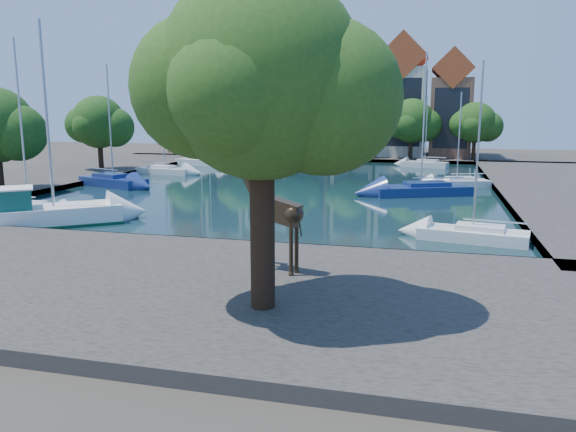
# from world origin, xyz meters

# --- Properties ---
(ground) EXTENTS (160.00, 160.00, 0.00)m
(ground) POSITION_xyz_m (0.00, 0.00, 0.00)
(ground) COLOR #38332B
(ground) RESTS_ON ground
(water_basin) EXTENTS (38.00, 50.00, 0.08)m
(water_basin) POSITION_xyz_m (0.00, 24.00, 0.04)
(water_basin) COLOR black
(water_basin) RESTS_ON ground
(near_quay) EXTENTS (50.00, 14.00, 0.50)m
(near_quay) POSITION_xyz_m (0.00, -7.00, 0.25)
(near_quay) COLOR #46403C
(near_quay) RESTS_ON ground
(far_quay) EXTENTS (60.00, 16.00, 0.50)m
(far_quay) POSITION_xyz_m (0.00, 56.00, 0.25)
(far_quay) COLOR #46403C
(far_quay) RESTS_ON ground
(left_quay) EXTENTS (14.00, 52.00, 0.50)m
(left_quay) POSITION_xyz_m (-25.00, 24.00, 0.25)
(left_quay) COLOR #46403C
(left_quay) RESTS_ON ground
(plane_tree) EXTENTS (8.32, 6.40, 10.62)m
(plane_tree) POSITION_xyz_m (7.62, -9.01, 7.67)
(plane_tree) COLOR #332114
(plane_tree) RESTS_ON near_quay
(townhouse_west_end) EXTENTS (5.44, 9.18, 14.93)m
(townhouse_west_end) POSITION_xyz_m (-23.00, 55.99, 7.36)
(townhouse_west_end) COLOR #936350
(townhouse_west_end) RESTS_ON far_quay
(townhouse_west_mid) EXTENTS (5.94, 9.18, 16.79)m
(townhouse_west_mid) POSITION_xyz_m (-17.00, 55.99, 8.23)
(townhouse_west_mid) COLOR beige
(townhouse_west_mid) RESTS_ON far_quay
(townhouse_west_inner) EXTENTS (6.43, 9.18, 15.15)m
(townhouse_west_inner) POSITION_xyz_m (-10.50, 55.99, 7.35)
(townhouse_west_inner) COLOR silver
(townhouse_west_inner) RESTS_ON far_quay
(townhouse_center) EXTENTS (5.44, 9.18, 16.93)m
(townhouse_center) POSITION_xyz_m (-4.00, 55.99, 8.36)
(townhouse_center) COLOR brown
(townhouse_center) RESTS_ON far_quay
(townhouse_east_inner) EXTENTS (5.94, 9.18, 15.79)m
(townhouse_east_inner) POSITION_xyz_m (2.00, 55.99, 7.73)
(townhouse_east_inner) COLOR tan
(townhouse_east_inner) RESTS_ON far_quay
(townhouse_east_mid) EXTENTS (6.43, 9.18, 16.65)m
(townhouse_east_mid) POSITION_xyz_m (8.50, 55.99, 8.10)
(townhouse_east_mid) COLOR beige
(townhouse_east_mid) RESTS_ON far_quay
(townhouse_east_end) EXTENTS (5.44, 9.18, 14.43)m
(townhouse_east_end) POSITION_xyz_m (15.00, 55.99, 7.11)
(townhouse_east_end) COLOR brown
(townhouse_east_end) RESTS_ON far_quay
(far_tree_far_west) EXTENTS (7.28, 5.60, 7.68)m
(far_tree_far_west) POSITION_xyz_m (-21.90, 50.49, 5.18)
(far_tree_far_west) COLOR #332114
(far_tree_far_west) RESTS_ON far_quay
(far_tree_west) EXTENTS (6.76, 5.20, 7.36)m
(far_tree_west) POSITION_xyz_m (-13.91, 50.49, 5.08)
(far_tree_west) COLOR #332114
(far_tree_west) RESTS_ON far_quay
(far_tree_mid_west) EXTENTS (7.80, 6.00, 8.00)m
(far_tree_mid_west) POSITION_xyz_m (-5.89, 50.49, 5.29)
(far_tree_mid_west) COLOR #332114
(far_tree_mid_west) RESTS_ON far_quay
(far_tree_mid_east) EXTENTS (7.02, 5.40, 7.52)m
(far_tree_mid_east) POSITION_xyz_m (2.10, 50.49, 5.13)
(far_tree_mid_east) COLOR #332114
(far_tree_mid_east) RESTS_ON far_quay
(far_tree_east) EXTENTS (7.54, 5.80, 7.84)m
(far_tree_east) POSITION_xyz_m (10.11, 50.49, 5.24)
(far_tree_east) COLOR #332114
(far_tree_east) RESTS_ON far_quay
(far_tree_far_east) EXTENTS (6.76, 5.20, 7.36)m
(far_tree_far_east) POSITION_xyz_m (18.09, 50.49, 5.08)
(far_tree_far_east) COLOR #332114
(far_tree_far_east) RESTS_ON far_quay
(side_tree_left_far) EXTENTS (7.28, 5.60, 7.88)m
(side_tree_left_far) POSITION_xyz_m (-21.90, 27.99, 5.38)
(side_tree_left_far) COLOR #332114
(side_tree_left_far) RESTS_ON left_quay
(giraffe_statue) EXTENTS (3.61, 1.27, 5.21)m
(giraffe_statue) POSITION_xyz_m (6.57, -4.84, 3.06)
(giraffe_statue) COLOR #35281A
(giraffe_statue) RESTS_ON near_quay
(motorsailer) EXTENTS (9.55, 8.52, 11.88)m
(motorsailer) POSITION_xyz_m (-10.33, 1.79, 1.00)
(motorsailer) COLOR white
(motorsailer) RESTS_ON water_basin
(sailboat_left_a) EXTENTS (6.06, 2.47, 11.11)m
(sailboat_left_a) POSITION_xyz_m (-12.00, 4.00, 0.67)
(sailboat_left_a) COLOR silver
(sailboat_left_a) RESTS_ON water_basin
(sailboat_left_b) EXTENTS (7.18, 4.55, 10.71)m
(sailboat_left_b) POSITION_xyz_m (-15.00, 18.85, 0.70)
(sailboat_left_b) COLOR navy
(sailboat_left_b) RESTS_ON water_basin
(sailboat_left_c) EXTENTS (6.40, 2.85, 9.57)m
(sailboat_left_c) POSITION_xyz_m (-15.00, 29.12, 0.57)
(sailboat_left_c) COLOR silver
(sailboat_left_c) RESTS_ON water_basin
(sailboat_left_d) EXTENTS (6.59, 3.24, 10.79)m
(sailboat_left_d) POSITION_xyz_m (-15.00, 38.97, 0.67)
(sailboat_left_d) COLOR silver
(sailboat_left_d) RESTS_ON water_basin
(sailboat_left_e) EXTENTS (6.07, 2.78, 9.56)m
(sailboat_left_e) POSITION_xyz_m (-15.00, 41.74, 0.63)
(sailboat_left_e) COLOR white
(sailboat_left_e) RESTS_ON water_basin
(sailboat_right_a) EXTENTS (5.82, 2.94, 9.25)m
(sailboat_right_a) POSITION_xyz_m (15.00, 4.46, 0.56)
(sailboat_right_a) COLOR silver
(sailboat_right_a) RESTS_ON water_basin
(sailboat_right_b) EXTENTS (8.27, 5.69, 11.23)m
(sailboat_right_b) POSITION_xyz_m (12.00, 20.35, 0.65)
(sailboat_right_b) COLOR navy
(sailboat_right_b) RESTS_ON water_basin
(sailboat_right_c) EXTENTS (5.97, 3.58, 8.33)m
(sailboat_right_c) POSITION_xyz_m (15.00, 25.86, 0.58)
(sailboat_right_c) COLOR silver
(sailboat_right_c) RESTS_ON water_basin
(sailboat_right_d) EXTENTS (5.66, 3.11, 8.43)m
(sailboat_right_d) POSITION_xyz_m (12.00, 43.23, 0.59)
(sailboat_right_d) COLOR silver
(sailboat_right_d) RESTS_ON water_basin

